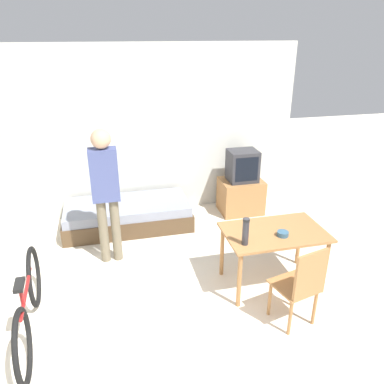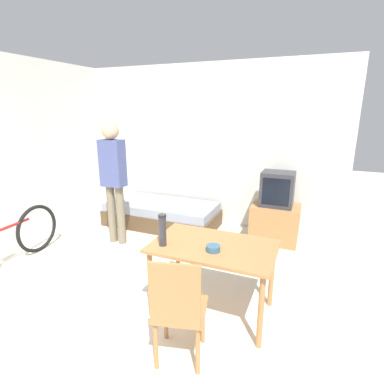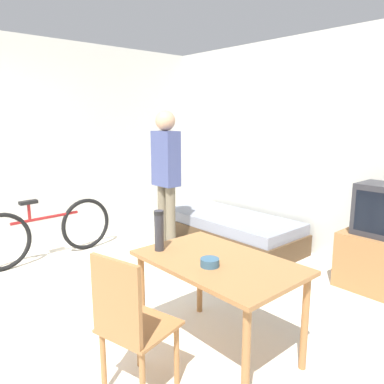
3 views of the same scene
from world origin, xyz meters
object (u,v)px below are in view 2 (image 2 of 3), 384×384
Objects in this scene: person_standing at (113,174)px; mate_bowl at (213,248)px; wooden_chair at (178,308)px; tv at (275,213)px; dining_table at (213,254)px; thermos_flask at (162,229)px; bicycle at (3,243)px; daybed at (162,214)px.

person_standing is 13.93× the size of mate_bowl.
tv is at bearing 82.18° from wooden_chair.
dining_table is 3.77× the size of thermos_flask.
mate_bowl is (0.04, -0.12, 0.12)m from dining_table.
wooden_chair reaches higher than dining_table.
tv is 0.63× the size of bicycle.
tv reaches higher than bicycle.
tv is at bearing 80.22° from dining_table.
tv is 3.73m from bicycle.
daybed is 2.46m from dining_table.
mate_bowl is (-0.30, -2.07, 0.30)m from tv.
tv reaches higher than thermos_flask.
tv is 3.49× the size of thermos_flask.
thermos_flask is at bearing -109.90° from tv.
dining_table is 0.68× the size of bicycle.
mate_bowl reaches higher than dining_table.
person_standing is 2.21m from mate_bowl.
thermos_flask reaches higher than dining_table.
wooden_chair is 0.77m from thermos_flask.
tv is at bearing 24.03° from person_standing.
bicycle is at bearing -175.22° from dining_table.
tv is at bearing 81.84° from mate_bowl.
thermos_flask is (-0.44, -0.19, 0.26)m from dining_table.
tv is 1.99m from dining_table.
daybed is 15.04× the size of mate_bowl.
bicycle is at bearing -144.29° from tv.
tv is 0.60× the size of person_standing.
bicycle is 2.76m from mate_bowl.
thermos_flask is (2.25, 0.03, 0.54)m from bicycle.
bicycle is 5.56× the size of thermos_flask.
daybed is 1.12× the size of bicycle.
bicycle is at bearing -179.16° from thermos_flask.
daybed is at bearing -177.07° from tv.
thermos_flask is at bearing -61.14° from daybed.
wooden_chair reaches higher than mate_bowl.
thermos_flask is at bearing -171.99° from mate_bowl.
tv is at bearing 2.93° from daybed.
daybed is 1.92m from tv.
thermos_flask is (1.42, -1.17, -0.17)m from person_standing.
person_standing is at bearing 140.53° from thermos_flask.
daybed is 1.08× the size of person_standing.
daybed is at bearing 118.86° from thermos_flask.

